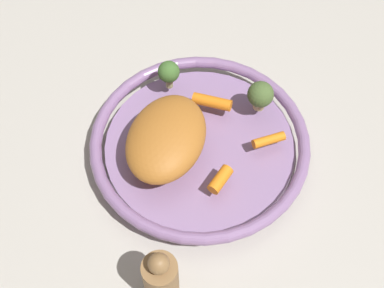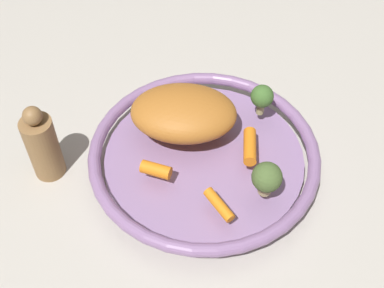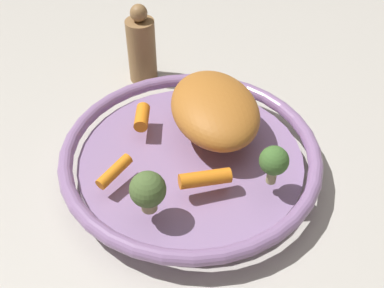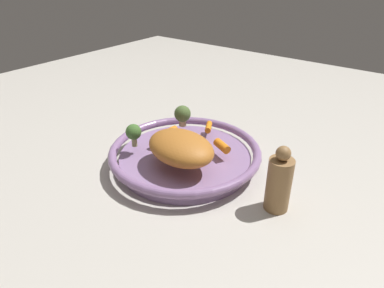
# 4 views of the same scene
# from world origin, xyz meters

# --- Properties ---
(ground_plane) EXTENTS (2.16, 2.16, 0.00)m
(ground_plane) POSITION_xyz_m (0.00, 0.00, 0.00)
(ground_plane) COLOR #B7B2A8
(serving_bowl) EXTENTS (0.36, 0.36, 0.05)m
(serving_bowl) POSITION_xyz_m (0.00, 0.00, 0.03)
(serving_bowl) COLOR #8E709E
(serving_bowl) RESTS_ON ground_plane
(roast_chicken_piece) EXTENTS (0.18, 0.14, 0.06)m
(roast_chicken_piece) POSITION_xyz_m (0.03, -0.05, 0.08)
(roast_chicken_piece) COLOR #B16827
(roast_chicken_piece) RESTS_ON serving_bowl
(baby_carrot_near_rim) EXTENTS (0.05, 0.04, 0.02)m
(baby_carrot_near_rim) POSITION_xyz_m (0.08, 0.04, 0.06)
(baby_carrot_near_rim) COLOR orange
(baby_carrot_near_rim) RESTS_ON serving_bowl
(baby_carrot_back) EXTENTS (0.03, 0.07, 0.02)m
(baby_carrot_back) POSITION_xyz_m (-0.07, 0.01, 0.06)
(baby_carrot_back) COLOR orange
(baby_carrot_back) RESTS_ON serving_bowl
(baby_carrot_left) EXTENTS (0.04, 0.06, 0.02)m
(baby_carrot_left) POSITION_xyz_m (-0.01, 0.11, 0.06)
(baby_carrot_left) COLOR orange
(baby_carrot_left) RESTS_ON serving_bowl
(broccoli_floret_large) EXTENTS (0.04, 0.04, 0.06)m
(broccoli_floret_large) POSITION_xyz_m (-0.10, -0.07, 0.08)
(broccoli_floret_large) COLOR tan
(broccoli_floret_large) RESTS_ON serving_bowl
(broccoli_floret_mid) EXTENTS (0.04, 0.04, 0.06)m
(broccoli_floret_mid) POSITION_xyz_m (-0.08, 0.09, 0.08)
(broccoli_floret_mid) COLOR tan
(broccoli_floret_mid) RESTS_ON serving_bowl
(pepper_mill) EXTENTS (0.05, 0.05, 0.14)m
(pepper_mill) POSITION_xyz_m (0.24, -0.02, 0.06)
(pepper_mill) COLOR olive
(pepper_mill) RESTS_ON ground_plane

